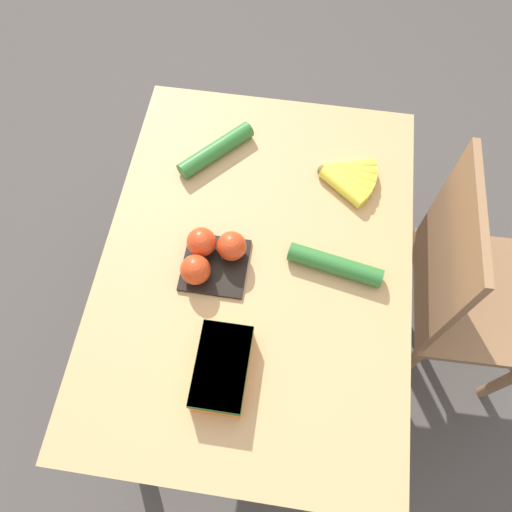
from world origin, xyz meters
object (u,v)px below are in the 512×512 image
object	(u,v)px
banana_bunch	(347,178)
carrot_bag	(222,368)
chair	(463,290)
cucumber_far	(335,265)
tomato_pack	(211,255)
cucumber_near	(216,150)

from	to	relation	value
banana_bunch	carrot_bag	size ratio (longest dim) A/B	0.83
chair	cucumber_far	size ratio (longest dim) A/B	3.95
tomato_pack	cucumber_near	world-z (taller)	tomato_pack
cucumber_near	cucumber_far	bearing A→B (deg)	49.49
chair	banana_bunch	distance (m)	0.51
banana_bunch	tomato_pack	xyz separation A→B (m)	(0.29, -0.32, 0.02)
carrot_bag	tomato_pack	bearing A→B (deg)	-164.21
banana_bunch	tomato_pack	distance (m)	0.43
tomato_pack	carrot_bag	bearing A→B (deg)	15.79
chair	tomato_pack	world-z (taller)	chair
tomato_pack	cucumber_far	world-z (taller)	tomato_pack
cucumber_near	cucumber_far	size ratio (longest dim) A/B	0.86
tomato_pack	cucumber_far	size ratio (longest dim) A/B	0.67
cucumber_far	cucumber_near	bearing A→B (deg)	-130.51
chair	banana_bunch	world-z (taller)	chair
chair	carrot_bag	world-z (taller)	chair
chair	tomato_pack	size ratio (longest dim) A/B	5.89
tomato_pack	carrot_bag	size ratio (longest dim) A/B	0.83
carrot_bag	cucumber_far	world-z (taller)	carrot_bag
cucumber_near	cucumber_far	distance (m)	0.46
chair	cucumber_far	world-z (taller)	chair
banana_bunch	carrot_bag	world-z (taller)	carrot_bag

